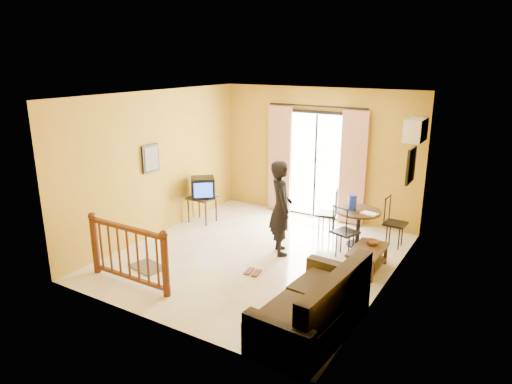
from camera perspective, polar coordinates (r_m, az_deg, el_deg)
The scene contains 19 objects.
ground at distance 8.17m, azimuth 0.09°, elevation -7.96°, with size 5.00×5.00×0.00m, color beige.
room_shell at distance 7.62m, azimuth 0.10°, elevation 3.78°, with size 5.00×5.00×5.00m.
balcony_door at distance 9.85m, azimuth 7.43°, elevation 3.46°, with size 2.25×0.14×2.46m.
tv_table at distance 9.71m, azimuth -6.76°, elevation -1.06°, with size 0.55×0.46×0.55m.
television at distance 9.61m, azimuth -6.67°, elevation 0.57°, with size 0.64×0.64×0.43m.
picture_left at distance 8.84m, azimuth -13.03°, elevation 4.10°, with size 0.05×0.42×0.52m.
dining_table at distance 8.63m, azimuth 12.70°, elevation -3.19°, with size 0.82×0.82×0.68m.
water_jug at distance 8.55m, azimuth 11.97°, elevation -1.28°, with size 0.15×0.15×0.29m, color #1528CD.
serving_tray at distance 8.43m, azimuth 13.96°, elevation -2.63°, with size 0.28×0.18×0.02m, color silver.
dining_chairs at distance 8.78m, azimuth 12.15°, elevation -6.55°, with size 1.75×1.34×0.95m.
air_conditioner at distance 8.59m, azimuth 19.28°, elevation 7.33°, with size 0.31×0.60×0.40m.
botanical_print at distance 8.03m, azimuth 18.79°, elevation 3.15°, with size 0.05×0.50×0.60m.
coffee_table at distance 7.76m, azimuth 13.77°, elevation -7.74°, with size 0.48×0.87×0.39m.
bowl at distance 7.88m, azimuth 14.31°, elevation -6.12°, with size 0.22×0.22×0.07m, color brown.
sofa at distance 5.93m, azimuth 7.37°, elevation -14.50°, with size 0.99×1.94×0.90m.
standing_person at distance 8.01m, azimuth 3.13°, elevation -1.99°, with size 0.62×0.40×1.69m, color black.
stair_balustrade at distance 7.26m, azimuth -15.73°, elevation -6.98°, with size 1.63×0.13×1.04m.
doormat at distance 7.94m, azimuth -13.41°, elevation -9.10°, with size 0.60×0.40×0.02m, color #514B41.
sandals at distance 7.55m, azimuth -0.42°, elevation -9.99°, with size 0.29×0.26×0.03m.
Camera 1 is at (3.84, -6.37, 3.37)m, focal length 32.00 mm.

